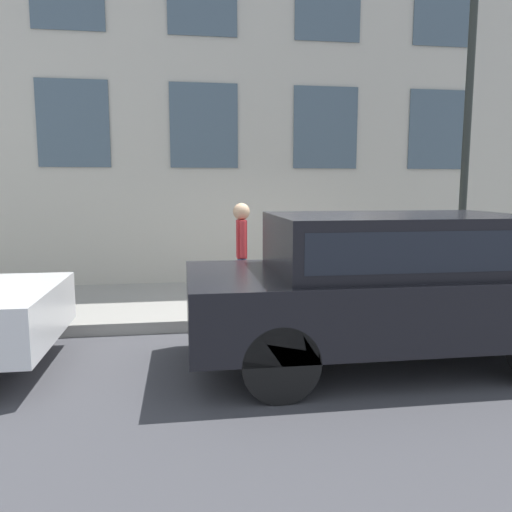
% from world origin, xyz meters
% --- Properties ---
extents(ground_plane, '(80.00, 80.00, 0.00)m').
position_xyz_m(ground_plane, '(0.00, 0.00, 0.00)').
color(ground_plane, '#47474C').
extents(sidewalk, '(2.97, 60.00, 0.18)m').
position_xyz_m(sidewalk, '(1.48, 0.00, 0.09)').
color(sidewalk, '#9E9B93').
rests_on(sidewalk, ground_plane).
extents(building_facade, '(0.33, 40.00, 9.76)m').
position_xyz_m(building_facade, '(3.11, -0.00, 4.88)').
color(building_facade, beige).
rests_on(building_facade, ground_plane).
extents(fire_hydrant, '(0.29, 0.42, 0.79)m').
position_xyz_m(fire_hydrant, '(0.57, 0.32, 0.58)').
color(fire_hydrant, gold).
rests_on(fire_hydrant, sidewalk).
extents(person, '(0.40, 0.27, 1.67)m').
position_xyz_m(person, '(0.71, 0.76, 1.18)').
color(person, navy).
rests_on(person, sidewalk).
extents(parked_truck_charcoal_near, '(2.05, 4.64, 1.78)m').
position_xyz_m(parked_truck_charcoal_near, '(-1.55, -0.73, 1.03)').
color(parked_truck_charcoal_near, black).
rests_on(parked_truck_charcoal_near, ground_plane).
extents(street_lamp, '(0.36, 0.36, 6.39)m').
position_xyz_m(street_lamp, '(0.46, -2.81, 4.08)').
color(street_lamp, '#2D332D').
rests_on(street_lamp, sidewalk).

